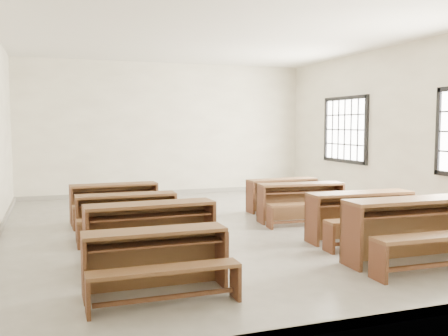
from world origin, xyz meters
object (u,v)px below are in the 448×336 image
object	(u,v)px
desk_set_4	(415,226)
desk_set_6	(302,199)
desk_set_5	(362,213)
desk_set_0	(156,257)
desk_set_1	(151,228)
desk_set_7	(283,192)
desk_set_2	(127,213)
desk_set_3	(115,200)

from	to	relation	value
desk_set_4	desk_set_6	world-z (taller)	desk_set_4
desk_set_5	desk_set_0	bearing A→B (deg)	-157.03
desk_set_1	desk_set_7	xyz separation A→B (m)	(3.16, 2.74, -0.05)
desk_set_4	desk_set_5	bearing A→B (deg)	88.05
desk_set_0	desk_set_1	distance (m)	1.23
desk_set_1	desk_set_4	xyz separation A→B (m)	(3.07, -1.14, 0.04)
desk_set_5	desk_set_7	bearing A→B (deg)	91.35
desk_set_0	desk_set_7	size ratio (longest dim) A/B	1.00
desk_set_0	desk_set_7	world-z (taller)	desk_set_0
desk_set_4	desk_set_5	size ratio (longest dim) A/B	1.09
desk_set_4	desk_set_7	world-z (taller)	desk_set_4
desk_set_4	desk_set_7	size ratio (longest dim) A/B	1.23
desk_set_4	desk_set_2	bearing A→B (deg)	142.51
desk_set_1	desk_set_7	size ratio (longest dim) A/B	1.14
desk_set_3	desk_set_2	bearing A→B (deg)	-91.56
desk_set_0	desk_set_2	xyz separation A→B (m)	(0.08, 2.60, 0.01)
desk_set_1	desk_set_3	size ratio (longest dim) A/B	1.08
desk_set_0	desk_set_6	size ratio (longest dim) A/B	0.92
desk_set_2	desk_set_3	bearing A→B (deg)	91.59
desk_set_0	desk_set_7	distance (m)	5.18
desk_set_4	desk_set_7	xyz separation A→B (m)	(0.09, 3.89, -0.09)
desk_set_0	desk_set_4	xyz separation A→B (m)	(3.25, 0.07, 0.09)
desk_set_0	desk_set_2	bearing A→B (deg)	88.13
desk_set_3	desk_set_1	bearing A→B (deg)	-89.78
desk_set_5	desk_set_3	bearing A→B (deg)	142.81
desk_set_2	desk_set_7	bearing A→B (deg)	23.37
desk_set_2	desk_set_5	bearing A→B (deg)	-21.57
desk_set_1	desk_set_3	distance (m)	2.71
desk_set_2	desk_set_4	world-z (taller)	desk_set_4
desk_set_0	desk_set_1	xyz separation A→B (m)	(0.18, 1.22, 0.05)
desk_set_2	desk_set_4	xyz separation A→B (m)	(3.17, -2.52, 0.07)
desk_set_4	desk_set_7	distance (m)	3.89
desk_set_5	desk_set_6	bearing A→B (deg)	96.87
desk_set_1	desk_set_2	bearing A→B (deg)	92.24
desk_set_2	desk_set_6	xyz separation A→B (m)	(3.10, 0.27, 0.01)
desk_set_1	desk_set_6	bearing A→B (deg)	26.79
desk_set_0	desk_set_6	distance (m)	4.28
desk_set_3	desk_set_4	size ratio (longest dim) A/B	0.86
desk_set_6	desk_set_2	bearing A→B (deg)	-170.09
desk_set_5	desk_set_7	distance (m)	2.69
desk_set_1	desk_set_4	size ratio (longest dim) A/B	0.93
desk_set_4	desk_set_3	bearing A→B (deg)	130.70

